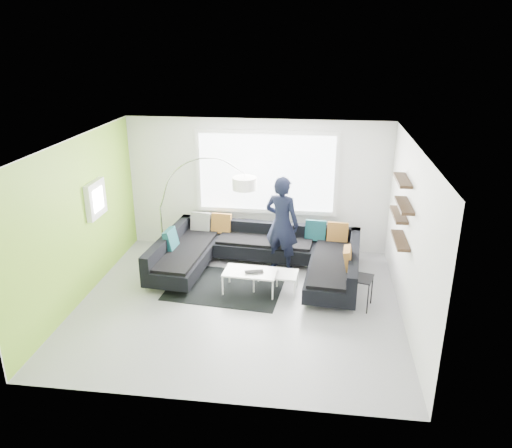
{
  "coord_description": "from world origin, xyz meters",
  "views": [
    {
      "loc": [
        1.27,
        -7.5,
        4.39
      ],
      "look_at": [
        0.19,
        0.9,
        1.15
      ],
      "focal_mm": 35.0,
      "sensor_mm": 36.0,
      "label": 1
    }
  ],
  "objects": [
    {
      "name": "room_shell",
      "position": [
        0.04,
        0.21,
        1.81
      ],
      "size": [
        5.54,
        5.04,
        2.82
      ],
      "color": "silver",
      "rests_on": "ground"
    },
    {
      "name": "person",
      "position": [
        0.61,
        1.5,
        0.95
      ],
      "size": [
        0.99,
        0.9,
        1.9
      ],
      "primitive_type": "imported",
      "rotation": [
        0.0,
        0.0,
        2.79
      ],
      "color": "black",
      "rests_on": "ground"
    },
    {
      "name": "laptop",
      "position": [
        0.22,
        0.38,
        0.41
      ],
      "size": [
        0.44,
        0.37,
        0.03
      ],
      "primitive_type": "imported",
      "rotation": [
        0.0,
        0.0,
        0.25
      ],
      "color": "black",
      "rests_on": "coffee_table"
    },
    {
      "name": "rug",
      "position": [
        -0.34,
        0.57,
        0.01
      ],
      "size": [
        2.19,
        1.68,
        0.01
      ],
      "primitive_type": "cube",
      "rotation": [
        0.0,
        0.0,
        -0.09
      ],
      "color": "black",
      "rests_on": "ground"
    },
    {
      "name": "side_table",
      "position": [
        2.05,
        0.17,
        0.28
      ],
      "size": [
        0.5,
        0.5,
        0.56
      ],
      "primitive_type": "cube",
      "rotation": [
        0.0,
        0.0,
        -0.26
      ],
      "color": "black",
      "rests_on": "ground"
    },
    {
      "name": "ground",
      "position": [
        0.0,
        0.0,
        0.0
      ],
      "size": [
        5.5,
        5.5,
        0.0
      ],
      "primitive_type": "plane",
      "color": "gray",
      "rests_on": "ground"
    },
    {
      "name": "arc_lamp",
      "position": [
        -1.89,
        1.76,
        1.09
      ],
      "size": [
        2.14,
        1.09,
        2.18
      ],
      "primitive_type": null,
      "rotation": [
        0.0,
        0.0,
        -0.16
      ],
      "color": "silver",
      "rests_on": "ground"
    },
    {
      "name": "sectional_sofa",
      "position": [
        0.19,
        1.13,
        0.36
      ],
      "size": [
        3.98,
        2.65,
        0.82
      ],
      "rotation": [
        0.0,
        0.0,
        -0.08
      ],
      "color": "black",
      "rests_on": "ground"
    },
    {
      "name": "coffee_table",
      "position": [
        0.36,
        0.53,
        0.2
      ],
      "size": [
        1.26,
        0.79,
        0.4
      ],
      "primitive_type": "cube",
      "rotation": [
        0.0,
        0.0,
        -0.07
      ],
      "color": "white",
      "rests_on": "ground"
    }
  ]
}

